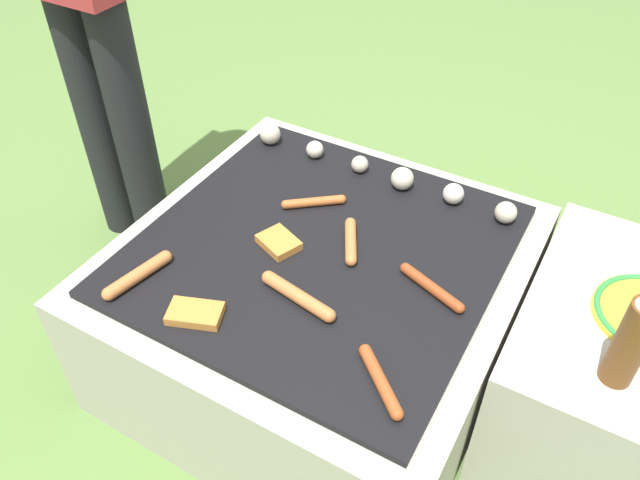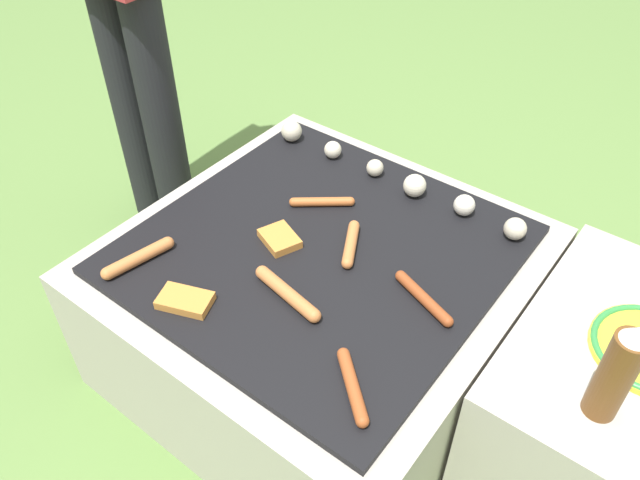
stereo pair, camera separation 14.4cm
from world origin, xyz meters
TOP-DOWN VIEW (x-y plane):
  - ground_plane at (0.00, 0.00)m, footprint 14.00×14.00m
  - grill at (0.00, 0.00)m, footprint 0.90×0.90m
  - side_ledge at (0.70, 0.15)m, footprint 0.48×0.62m
  - sausage_front_center at (0.29, -0.28)m, footprint 0.14×0.12m
  - sausage_back_left at (0.05, -0.17)m, footprint 0.20×0.06m
  - sausage_mid_left at (-0.09, 0.13)m, footprint 0.13×0.11m
  - sausage_front_right at (0.28, -0.01)m, footprint 0.17×0.08m
  - sausage_back_right at (-0.29, -0.29)m, footprint 0.06×0.18m
  - sausage_front_left at (0.06, 0.04)m, footprint 0.09×0.14m
  - bread_slice_right at (-0.08, -0.04)m, footprint 0.11×0.10m
  - bread_slice_left at (-0.12, -0.32)m, footprint 0.13×0.10m
  - mushroom_row at (-0.00, 0.31)m, footprint 0.74×0.07m
  - condiment_bottle at (0.66, -0.04)m, footprint 0.06×0.06m

SIDE VIEW (x-z plane):
  - ground_plane at x=0.00m, z-range 0.00..0.00m
  - grill at x=0.00m, z-range 0.00..0.41m
  - side_ledge at x=0.70m, z-range 0.00..0.41m
  - bread_slice_right at x=-0.08m, z-range 0.41..0.43m
  - bread_slice_left at x=-0.12m, z-range 0.41..0.43m
  - sausage_mid_left at x=-0.09m, z-range 0.41..0.44m
  - sausage_front_right at x=0.28m, z-range 0.41..0.44m
  - sausage_front_center at x=0.29m, z-range 0.41..0.44m
  - sausage_front_left at x=0.06m, z-range 0.41..0.44m
  - sausage_back_right at x=-0.29m, z-range 0.41..0.44m
  - sausage_back_left at x=0.05m, z-range 0.41..0.44m
  - mushroom_row at x=0.00m, z-range 0.41..0.47m
  - condiment_bottle at x=0.66m, z-range 0.41..0.64m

